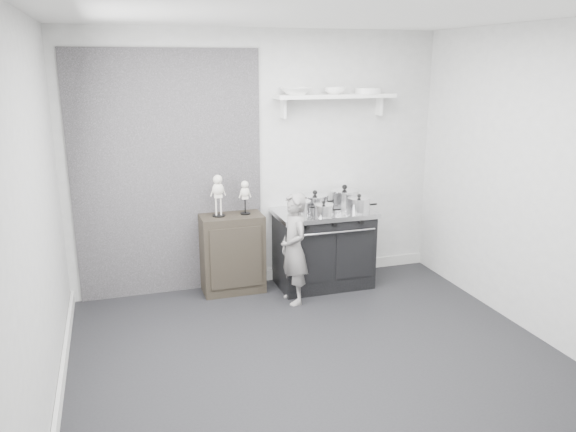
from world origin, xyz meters
name	(u,v)px	position (x,y,z in m)	size (l,w,h in m)	color
ground	(317,357)	(0.00, 0.00, 0.00)	(4.00, 4.00, 0.00)	black
room_shell	(302,159)	(-0.09, 0.15, 1.64)	(4.02, 3.62, 2.71)	#ADADAB
wall_shelf	(335,97)	(0.80, 1.68, 2.01)	(1.30, 0.26, 0.24)	white
stove	(323,248)	(0.62, 1.48, 0.42)	(1.05, 0.65, 0.84)	black
side_cabinet	(232,253)	(-0.36, 1.61, 0.42)	(0.64, 0.37, 0.84)	black
child	(294,249)	(0.17, 1.14, 0.57)	(0.41, 0.27, 1.13)	gray
pot_front_left	(300,208)	(0.32, 1.41, 0.91)	(0.32, 0.23, 0.19)	silver
pot_back_left	(315,202)	(0.55, 1.59, 0.92)	(0.38, 0.29, 0.20)	silver
pot_back_right	(344,198)	(0.90, 1.60, 0.93)	(0.41, 0.32, 0.24)	silver
pot_front_right	(359,205)	(0.95, 1.32, 0.92)	(0.33, 0.24, 0.19)	silver
pot_front_center	(324,210)	(0.54, 1.29, 0.90)	(0.29, 0.20, 0.16)	silver
skeleton_full	(218,192)	(-0.49, 1.61, 1.08)	(0.14, 0.09, 0.50)	silver
skeleton_torso	(245,195)	(-0.21, 1.61, 1.04)	(0.11, 0.07, 0.41)	silver
bowl_large	(296,91)	(0.36, 1.67, 2.08)	(0.31, 0.31, 0.08)	white
bowl_small	(335,91)	(0.79, 1.67, 2.07)	(0.22, 0.22, 0.07)	white
plate_stack	(368,91)	(1.18, 1.67, 2.07)	(0.28, 0.28, 0.06)	silver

